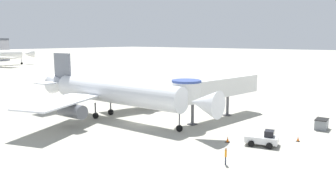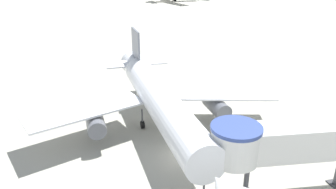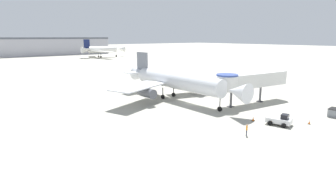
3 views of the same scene
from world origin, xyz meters
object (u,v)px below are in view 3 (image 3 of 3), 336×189
at_px(jet_bridge, 248,81).
at_px(traffic_cone_starboard_wing, 220,93).
at_px(pushback_tug_white, 280,120).
at_px(ground_crew_marshaller, 247,129).
at_px(traffic_cone_near_nose, 253,119).
at_px(background_jet_navy_tail, 102,50).
at_px(service_container_gray, 334,112).
at_px(main_airplane, 175,81).
at_px(traffic_cone_apron_front, 309,122).

distance_m(jet_bridge, traffic_cone_starboard_wing, 10.45).
xyz_separation_m(pushback_tug_white, ground_crew_marshaller, (-7.99, 0.36, 0.20)).
bearing_deg(traffic_cone_near_nose, background_jet_navy_tail, 74.98).
height_order(pushback_tug_white, service_container_gray, pushback_tug_white).
bearing_deg(service_container_gray, traffic_cone_starboard_wing, 95.15).
distance_m(pushback_tug_white, traffic_cone_starboard_wing, 22.17).
bearing_deg(service_container_gray, main_airplane, 117.14).
xyz_separation_m(service_container_gray, traffic_cone_starboard_wing, (-2.12, 23.54, -0.38)).
height_order(jet_bridge, service_container_gray, jet_bridge).
height_order(main_airplane, jet_bridge, main_airplane).
relative_size(service_container_gray, background_jet_navy_tail, 0.07).
xyz_separation_m(pushback_tug_white, background_jet_navy_tail, (36.18, 144.37, 4.36)).
height_order(jet_bridge, pushback_tug_white, jet_bridge).
bearing_deg(pushback_tug_white, ground_crew_marshaller, 162.41).
distance_m(main_airplane, service_container_gray, 29.96).
relative_size(main_airplane, service_container_gray, 13.55).
xyz_separation_m(main_airplane, jet_bridge, (9.02, -12.06, 0.71)).
relative_size(main_airplane, ground_crew_marshaller, 19.44).
relative_size(main_airplane, jet_bridge, 1.83).
height_order(service_container_gray, traffic_cone_starboard_wing, service_container_gray).
relative_size(jet_bridge, traffic_cone_apron_front, 27.64).
xyz_separation_m(main_airplane, pushback_tug_white, (2.06, -23.02, -3.32)).
height_order(traffic_cone_near_nose, background_jet_navy_tail, background_jet_navy_tail).
bearing_deg(ground_crew_marshaller, service_container_gray, 140.60).
bearing_deg(pushback_tug_white, traffic_cone_apron_front, -49.93).
bearing_deg(traffic_cone_starboard_wing, traffic_cone_near_nose, -123.72).
relative_size(main_airplane, pushback_tug_white, 8.19).
distance_m(jet_bridge, traffic_cone_near_nose, 12.11).
bearing_deg(background_jet_navy_tail, pushback_tug_white, 167.45).
bearing_deg(ground_crew_marshaller, background_jet_navy_tail, -135.36).
distance_m(pushback_tug_white, service_container_gray, 12.03).
distance_m(jet_bridge, traffic_cone_apron_front, 14.75).
bearing_deg(main_airplane, jet_bridge, -55.52).
distance_m(traffic_cone_starboard_wing, traffic_cone_near_nose, 19.78).
bearing_deg(background_jet_navy_tail, traffic_cone_starboard_wing, 169.36).
height_order(traffic_cone_apron_front, ground_crew_marshaller, ground_crew_marshaller).
bearing_deg(traffic_cone_starboard_wing, service_container_gray, -84.85).
distance_m(traffic_cone_near_nose, background_jet_navy_tail, 145.80).
relative_size(main_airplane, traffic_cone_apron_front, 50.57).
xyz_separation_m(service_container_gray, ground_crew_marshaller, (-19.52, 3.83, 0.28)).
xyz_separation_m(traffic_cone_apron_front, background_jet_navy_tail, (32.22, 147.12, 4.83)).
height_order(pushback_tug_white, ground_crew_marshaller, pushback_tug_white).
relative_size(jet_bridge, service_container_gray, 7.41).
xyz_separation_m(traffic_cone_starboard_wing, ground_crew_marshaller, (-17.39, -19.72, 0.66)).
distance_m(jet_bridge, ground_crew_marshaller, 18.73).
xyz_separation_m(jet_bridge, service_container_gray, (4.56, -14.43, -4.11)).
bearing_deg(pushback_tug_white, traffic_cone_starboard_wing, 49.88).
distance_m(traffic_cone_starboard_wing, background_jet_navy_tail, 127.24).
xyz_separation_m(main_airplane, traffic_cone_apron_front, (6.01, -25.78, -3.80)).
relative_size(traffic_cone_starboard_wing, traffic_cone_near_nose, 0.90).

